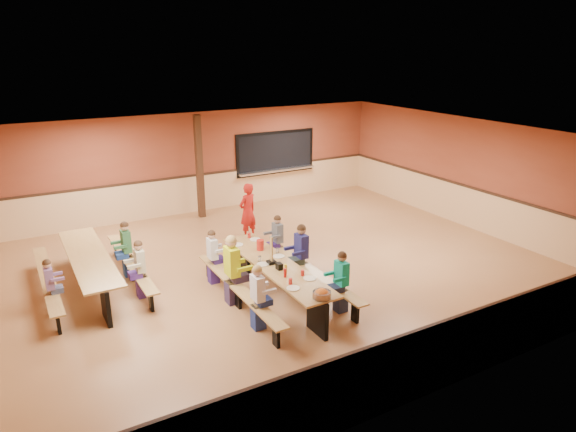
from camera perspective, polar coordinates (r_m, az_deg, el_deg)
ground at (r=11.80m, az=-1.05°, el=-5.82°), size 12.00×12.00×0.00m
room_envelope at (r=11.53m, az=-1.07°, el=-2.69°), size 12.04×10.04×3.02m
kitchen_pass_through at (r=16.69m, az=-1.38°, el=6.86°), size 2.78×0.28×1.38m
structural_post at (r=15.08m, az=-9.81°, el=5.36°), size 0.18×0.18×3.00m
cafeteria_table_main at (r=10.27m, az=-1.38°, el=-6.46°), size 1.91×3.70×0.74m
cafeteria_table_second at (r=11.42m, az=-21.17°, el=-5.12°), size 1.91×3.70×0.74m
seated_child_white_left at (r=9.21m, az=-3.38°, el=-9.05°), size 0.37×0.30×1.21m
seated_adult_yellow at (r=10.08m, az=-6.21°, el=-6.01°), size 0.46×0.37×1.39m
seated_child_grey_left at (r=11.01m, az=-8.36°, el=-4.55°), size 0.35×0.29×1.17m
seated_child_teal_right at (r=9.80m, az=5.93°, el=-7.33°), size 0.37×0.30×1.21m
seated_child_navy_right at (r=10.90m, az=1.48°, el=-4.25°), size 0.41×0.33×1.29m
seated_child_char_right at (r=11.77m, az=-1.17°, el=-2.76°), size 0.36×0.29×1.18m
seated_child_purple_sec at (r=10.61m, az=-24.88°, el=-7.26°), size 0.32×0.26×1.11m
seated_child_green_sec at (r=11.75m, az=-17.47°, el=-3.56°), size 0.38×0.31×1.24m
seated_child_tan_sec at (r=10.71m, az=-16.08°, el=-5.73°), size 0.36×0.30×1.20m
standing_woman at (r=13.32m, az=-4.50°, el=0.49°), size 0.64×0.52×1.51m
punch_pitcher at (r=10.84m, az=-3.11°, el=-3.23°), size 0.16×0.16×0.22m
chip_bowl at (r=8.88m, az=3.78°, el=-8.64°), size 0.32×0.32×0.15m
napkin_dispenser at (r=9.93m, az=-0.98°, el=-5.60°), size 0.10×0.14×0.13m
condiment_mustard at (r=9.78m, az=-0.28°, el=-5.85°), size 0.06×0.06×0.17m
condiment_ketchup at (r=9.60m, az=-0.33°, el=-6.34°), size 0.06×0.06×0.17m
table_paddle at (r=10.15m, az=-1.86°, el=-4.60°), size 0.16×0.16×0.56m
place_settings at (r=10.16m, az=-1.40°, el=-5.08°), size 0.65×3.30×0.11m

